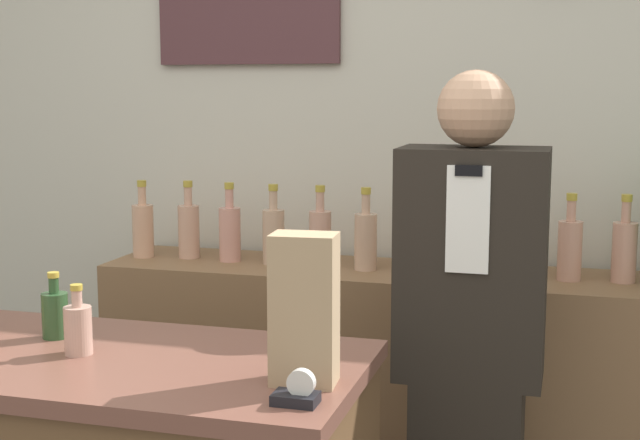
{
  "coord_description": "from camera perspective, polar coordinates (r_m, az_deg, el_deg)",
  "views": [
    {
      "loc": [
        0.79,
        -1.25,
        1.53
      ],
      "look_at": [
        0.11,
        1.13,
        1.16
      ],
      "focal_mm": 50.0,
      "sensor_mm": 36.0,
      "label": 1
    }
  ],
  "objects": [
    {
      "name": "back_wall",
      "position": [
        3.35,
        2.29,
        5.49
      ],
      "size": [
        5.2,
        0.09,
        2.7
      ],
      "color": "beige",
      "rests_on": "ground_plane"
    },
    {
      "name": "back_shelf",
      "position": [
        3.21,
        5.35,
        -11.19
      ],
      "size": [
        2.13,
        0.44,
        0.9
      ],
      "color": "brown",
      "rests_on": "ground_plane"
    },
    {
      "name": "shopkeeper",
      "position": [
        2.54,
        9.53,
        -8.68
      ],
      "size": [
        0.4,
        0.25,
        1.58
      ],
      "color": "black",
      "rests_on": "ground_plane"
    },
    {
      "name": "paper_bag",
      "position": [
        1.87,
        -1.01,
        -5.73
      ],
      "size": [
        0.14,
        0.1,
        0.32
      ],
      "color": "tan",
      "rests_on": "display_counter"
    },
    {
      "name": "tape_dispenser",
      "position": [
        1.79,
        -1.45,
        -11.02
      ],
      "size": [
        0.09,
        0.06,
        0.07
      ],
      "color": "black",
      "rests_on": "display_counter"
    },
    {
      "name": "counter_bottle_4",
      "position": [
        2.33,
        -16.6,
        -5.74
      ],
      "size": [
        0.07,
        0.07,
        0.17
      ],
      "color": "#294927",
      "rests_on": "display_counter"
    },
    {
      "name": "counter_bottle_5",
      "position": [
        2.17,
        -15.23,
        -6.69
      ],
      "size": [
        0.07,
        0.07,
        0.17
      ],
      "color": "tan",
      "rests_on": "display_counter"
    },
    {
      "name": "shelf_bottle_0",
      "position": [
        3.37,
        -11.26,
        -0.53
      ],
      "size": [
        0.08,
        0.08,
        0.29
      ],
      "color": "tan",
      "rests_on": "back_shelf"
    },
    {
      "name": "shelf_bottle_1",
      "position": [
        3.33,
        -8.4,
        -0.57
      ],
      "size": [
        0.08,
        0.08,
        0.29
      ],
      "color": "tan",
      "rests_on": "back_shelf"
    },
    {
      "name": "shelf_bottle_2",
      "position": [
        3.24,
        -5.79,
        -0.75
      ],
      "size": [
        0.08,
        0.08,
        0.29
      ],
      "color": "tan",
      "rests_on": "back_shelf"
    },
    {
      "name": "shelf_bottle_3",
      "position": [
        3.18,
        -2.99,
        -0.91
      ],
      "size": [
        0.08,
        0.08,
        0.29
      ],
      "color": "tan",
      "rests_on": "back_shelf"
    },
    {
      "name": "shelf_bottle_4",
      "position": [
        3.14,
        0.01,
        -1.02
      ],
      "size": [
        0.08,
        0.08,
        0.29
      ],
      "color": "tan",
      "rests_on": "back_shelf"
    },
    {
      "name": "shelf_bottle_5",
      "position": [
        3.08,
        2.94,
        -1.23
      ],
      "size": [
        0.08,
        0.08,
        0.29
      ],
      "color": "tan",
      "rests_on": "back_shelf"
    },
    {
      "name": "shelf_bottle_6",
      "position": [
        3.08,
        6.17,
        -1.26
      ],
      "size": [
        0.08,
        0.08,
        0.29
      ],
      "color": "tan",
      "rests_on": "back_shelf"
    },
    {
      "name": "shelf_bottle_7",
      "position": [
        3.04,
        9.28,
        -1.44
      ],
      "size": [
        0.08,
        0.08,
        0.29
      ],
      "color": "tan",
      "rests_on": "back_shelf"
    },
    {
      "name": "shelf_bottle_8",
      "position": [
        3.02,
        12.47,
        -1.61
      ],
      "size": [
        0.08,
        0.08,
        0.29
      ],
      "color": "tan",
      "rests_on": "back_shelf"
    },
    {
      "name": "shelf_bottle_9",
      "position": [
        3.02,
        15.7,
        -1.73
      ],
      "size": [
        0.08,
        0.08,
        0.29
      ],
      "color": "tan",
      "rests_on": "back_shelf"
    },
    {
      "name": "shelf_bottle_10",
      "position": [
        3.04,
        18.9,
        -1.79
      ],
      "size": [
        0.08,
        0.08,
        0.29
      ],
      "color": "tan",
      "rests_on": "back_shelf"
    }
  ]
}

